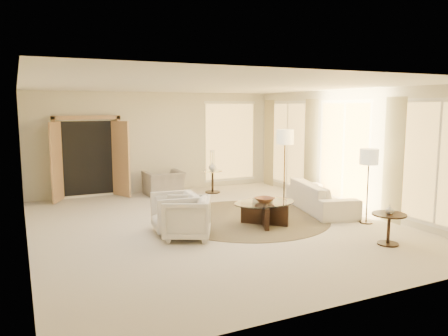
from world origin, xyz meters
name	(u,v)px	position (x,y,z in m)	size (l,w,h in m)	color
room	(215,157)	(0.00, 0.00, 1.40)	(7.04, 8.04, 2.83)	beige
windows_right	(346,151)	(3.45, 0.10, 1.35)	(0.10, 6.40, 2.40)	#EDBC5E
window_back_corner	(230,141)	(2.30, 3.95, 1.35)	(1.70, 0.10, 2.40)	#EDBC5E
curtains_right	(320,150)	(3.40, 1.00, 1.30)	(0.06, 5.20, 2.60)	tan
french_doors	(88,158)	(-1.90, 3.82, 1.07)	(1.95, 0.66, 2.16)	tan
area_rug	(248,218)	(0.86, 0.16, 0.01)	(3.50, 3.50, 0.01)	#3A3021
sofa	(321,196)	(2.73, 0.08, 0.33)	(2.27, 0.89, 0.66)	silver
armchair_left	(175,211)	(-0.91, -0.16, 0.42)	(0.82, 0.76, 0.84)	silver
armchair_right	(187,216)	(-0.84, -0.63, 0.42)	(0.82, 0.77, 0.84)	silver
accent_chair	(164,179)	(0.00, 3.40, 0.44)	(1.00, 0.65, 0.87)	gray
coffee_table	(264,211)	(0.91, -0.45, 0.30)	(1.52, 1.52, 0.48)	black
end_table	(389,223)	(2.21, -2.48, 0.38)	(0.59, 0.59, 0.55)	black
side_table	(213,179)	(1.33, 3.11, 0.38)	(0.55, 0.55, 0.64)	black
floor_lamp_near	(285,140)	(2.61, 1.43, 1.55)	(0.44, 0.44, 1.83)	black
floor_lamp_far	(369,160)	(2.90, -1.23, 1.32)	(0.38, 0.38, 1.55)	black
bowl	(265,200)	(0.91, -0.45, 0.52)	(0.38, 0.38, 0.09)	brown
end_vase	(390,210)	(2.21, -2.48, 0.63)	(0.15, 0.15, 0.15)	white
side_vase	(212,166)	(1.33, 3.11, 0.75)	(0.22, 0.22, 0.23)	white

